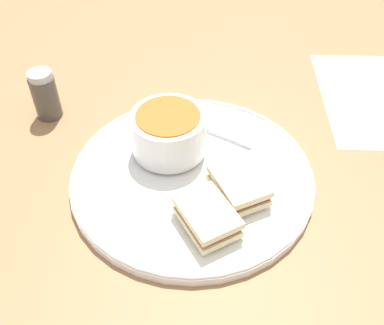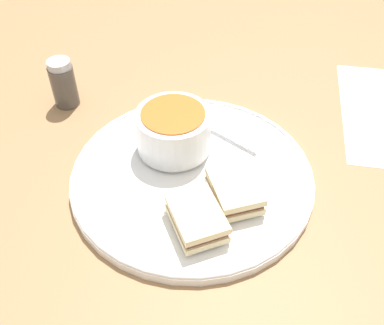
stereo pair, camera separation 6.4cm
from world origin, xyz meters
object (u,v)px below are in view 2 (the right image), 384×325
Objects in this scene: salt_shaker at (63,83)px; spoon at (206,124)px; sandwich_half_near at (197,218)px; soup_bowl at (174,130)px; sandwich_half_far at (235,190)px.

spoon is at bearing -33.76° from salt_shaker.
sandwich_half_near is at bearing -65.97° from salt_shaker.
sandwich_half_near is at bearing 125.09° from spoon.
salt_shaker is (-0.15, 0.18, -0.01)m from soup_bowl.
sandwich_half_far is (0.06, 0.03, 0.00)m from sandwich_half_near.
salt_shaker is (-0.15, 0.33, 0.01)m from sandwich_half_near.
spoon is 0.20m from sandwich_half_near.
sandwich_half_far is at bearing 28.26° from sandwich_half_near.
sandwich_half_far is at bearing -54.87° from salt_shaker.
salt_shaker reaches higher than spoon.
sandwich_half_near is (-0.07, -0.19, 0.01)m from spoon.
soup_bowl reaches higher than spoon.
salt_shaker is (-0.21, 0.30, 0.01)m from sandwich_half_far.
spoon is (0.06, 0.03, -0.03)m from soup_bowl.
salt_shaker reaches higher than soup_bowl.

